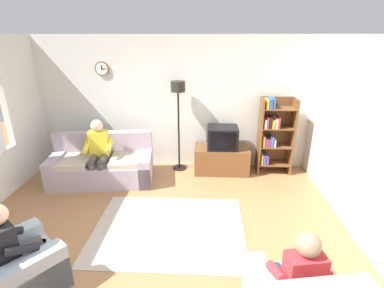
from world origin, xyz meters
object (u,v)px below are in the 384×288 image
(tv_stand, at_px, (222,159))
(tv, at_px, (222,137))
(bookshelf, at_px, (273,134))
(person_in_left_armchair, at_px, (14,243))
(person_on_couch, at_px, (98,149))
(floor_lamp, at_px, (178,102))
(armchair_near_window, at_px, (12,271))
(person_in_right_armchair, at_px, (298,273))
(couch, at_px, (102,166))

(tv_stand, relative_size, tv, 1.83)
(bookshelf, distance_m, person_in_left_armchair, 4.62)
(tv_stand, distance_m, bookshelf, 1.15)
(person_on_couch, bearing_deg, floor_lamp, 26.74)
(tv, xyz_separation_m, floor_lamp, (-0.89, 0.12, 0.69))
(armchair_near_window, bearing_deg, person_in_right_armchair, -3.71)
(couch, height_order, person_on_couch, person_on_couch)
(tv, height_order, person_on_couch, person_on_couch)
(floor_lamp, relative_size, person_on_couch, 1.49)
(bookshelf, distance_m, person_on_couch, 3.41)
(tv, relative_size, floor_lamp, 0.32)
(tv_stand, xyz_separation_m, person_on_couch, (-2.32, -0.62, 0.43))
(tv_stand, bearing_deg, armchair_near_window, -127.45)
(person_in_right_armchair, bearing_deg, tv, 99.45)
(bookshelf, distance_m, floor_lamp, 2.01)
(tv_stand, distance_m, person_in_left_armchair, 3.89)
(tv_stand, xyz_separation_m, floor_lamp, (-0.89, 0.10, 1.18))
(bookshelf, relative_size, person_on_couch, 1.26)
(floor_lamp, relative_size, person_in_left_armchair, 1.65)
(person_on_couch, bearing_deg, bookshelf, 11.74)
(floor_lamp, xyz_separation_m, person_in_right_armchair, (1.44, -3.44, -0.85))
(tv, bearing_deg, person_on_couch, -165.55)
(couch, bearing_deg, armchair_near_window, -91.96)
(bookshelf, relative_size, person_in_left_armchair, 1.39)
(couch, distance_m, armchair_near_window, 2.64)
(person_on_couch, distance_m, person_in_left_armchair, 2.46)
(tv, relative_size, armchair_near_window, 0.51)
(person_on_couch, bearing_deg, couch, 90.77)
(couch, height_order, person_in_right_armchair, person_in_right_armchair)
(couch, height_order, tv, tv)
(person_on_couch, bearing_deg, tv_stand, 15.02)
(bookshelf, bearing_deg, tv, -174.65)
(floor_lamp, height_order, person_in_right_armchair, floor_lamp)
(tv, height_order, person_in_right_armchair, person_in_right_armchair)
(person_in_left_armchair, bearing_deg, person_on_couch, 89.13)
(person_in_left_armchair, relative_size, person_in_right_armchair, 1.00)
(bookshelf, height_order, floor_lamp, floor_lamp)
(tv_stand, relative_size, floor_lamp, 0.59)
(tv, height_order, person_in_left_armchair, person_in_left_armchair)
(floor_lamp, distance_m, person_on_couch, 1.77)
(tv_stand, distance_m, floor_lamp, 1.48)
(armchair_near_window, relative_size, person_in_right_armchair, 1.06)
(floor_lamp, distance_m, person_in_right_armchair, 3.83)
(couch, relative_size, bookshelf, 1.28)
(floor_lamp, bearing_deg, person_in_right_armchair, -67.27)
(person_in_right_armchair, bearing_deg, couch, 135.46)
(tv, relative_size, person_in_left_armchair, 0.54)
(couch, distance_m, tv_stand, 2.38)
(person_on_couch, height_order, person_in_left_armchair, person_on_couch)
(tv_stand, height_order, person_in_right_armchair, person_in_right_armchair)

